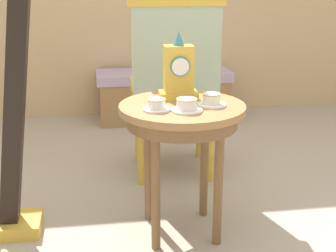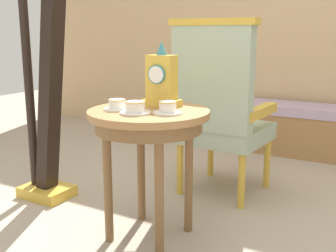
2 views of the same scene
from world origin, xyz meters
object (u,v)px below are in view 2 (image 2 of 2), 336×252
side_table (149,127)px  teacup_center (168,108)px  teacup_right (135,108)px  harp (44,90)px  mantel_clock (162,81)px  armchair (219,107)px  teacup_left (117,105)px  window_bench (286,128)px

side_table → teacup_center: teacup_center is taller
teacup_right → harp: harp is taller
side_table → harp: harp is taller
mantel_clock → armchair: (0.08, 0.59, -0.22)m
side_table → teacup_right: bearing=-90.2°
armchair → teacup_left: bearing=-105.1°
teacup_center → window_bench: 2.08m
teacup_right → mantel_clock: bearing=89.3°
side_table → mantel_clock: 0.26m
armchair → side_table: bearing=-96.3°
side_table → teacup_right: teacup_right is taller
armchair → harp: size_ratio=0.65×
mantel_clock → harp: bearing=-179.9°
side_table → teacup_center: bearing=-17.3°
side_table → armchair: armchair is taller
teacup_left → teacup_center: size_ratio=0.94×
armchair → window_bench: bearing=84.7°
mantel_clock → harp: (-0.85, -0.00, -0.11)m
teacup_left → teacup_center: teacup_center is taller
teacup_left → harp: bearing=164.2°
teacup_right → mantel_clock: 0.26m
teacup_center → window_bench: bearing=88.3°
teacup_right → armchair: 0.84m
teacup_left → mantel_clock: 0.27m
armchair → harp: (-0.93, -0.59, 0.12)m
teacup_right → mantel_clock: (0.00, 0.24, 0.11)m
side_table → harp: size_ratio=0.39×
teacup_right → teacup_center: bearing=29.1°
teacup_right → window_bench: size_ratio=0.13×
side_table → window_bench: 2.02m
mantel_clock → armchair: bearing=82.7°
teacup_right → teacup_center: (0.13, 0.08, -0.00)m
teacup_center → mantel_clock: mantel_clock is taller
teacup_left → window_bench: 2.14m
teacup_left → teacup_right: teacup_right is taller
mantel_clock → window_bench: size_ratio=0.29×
teacup_left → side_table: bearing=30.7°
side_table → teacup_center: size_ratio=4.87×
teacup_right → armchair: bearing=84.6°
side_table → armchair: 0.72m
side_table → armchair: bearing=83.7°
side_table → window_bench: side_table is taller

